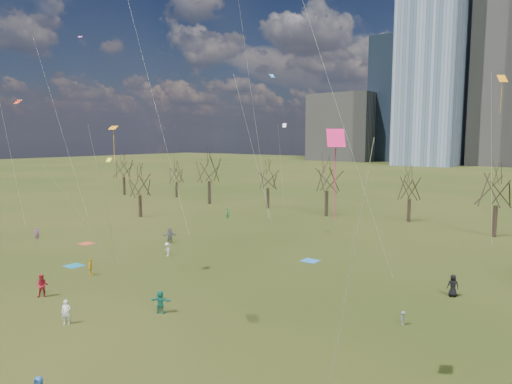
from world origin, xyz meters
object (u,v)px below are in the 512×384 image
Objects in this scene: blanket_crimson at (86,244)px; person_4 at (91,267)px; person_1 at (66,312)px; blanket_teal at (74,266)px; person_2 at (42,286)px; blanket_navy at (310,261)px.

blanket_crimson is 1.06× the size of person_4.
person_1 is 1.10× the size of person_4.
person_2 is (6.02, -6.34, 0.89)m from blanket_teal.
blanket_crimson is 18.32m from person_2.
person_1 is at bearing -35.92° from blanket_crimson.
blanket_teal is at bearing 103.18° from person_1.
blanket_teal and blanket_crimson have the same top height.
person_2 is 1.21× the size of person_4.
person_1 is 11.00m from person_4.
blanket_crimson is at bearing 140.24° from blanket_teal.
person_4 is at bearing -31.42° from blanket_crimson.
blanket_teal is 1.06× the size of person_4.
blanket_navy is at bearing 41.16° from blanket_teal.
person_1 reaches higher than person_4.
person_1 is (12.30, -8.12, 0.81)m from blanket_teal.
blanket_navy is (17.39, 15.20, 0.00)m from blanket_teal.
person_1 is (-5.09, -23.32, 0.81)m from blanket_navy.
person_1 is 6.53m from person_2.
blanket_teal is 1.00× the size of blanket_navy.
person_4 reaches higher than blanket_navy.
person_4 is at bearing -11.78° from blanket_teal.
blanket_crimson is (-24.76, -9.07, 0.00)m from blanket_navy.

